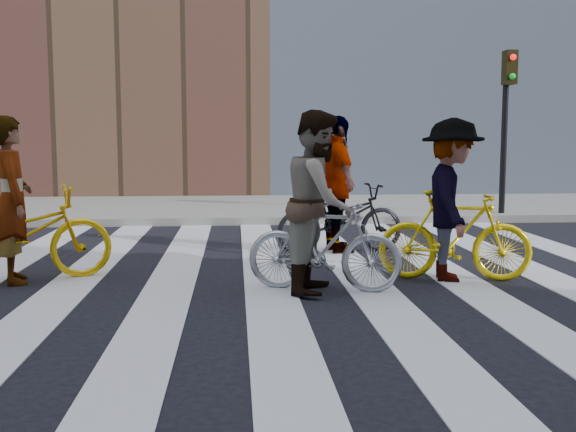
{
  "coord_description": "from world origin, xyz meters",
  "views": [
    {
      "loc": [
        -0.91,
        -7.63,
        1.63
      ],
      "look_at": [
        -0.29,
        0.3,
        0.71
      ],
      "focal_mm": 42.0,
      "sensor_mm": 36.0,
      "label": 1
    }
  ],
  "objects": [
    {
      "name": "rider_rear",
      "position": [
        0.53,
        1.85,
        0.98
      ],
      "size": [
        0.68,
        1.22,
        1.96
      ],
      "primitive_type": "imported",
      "rotation": [
        0.0,
        0.0,
        1.76
      ],
      "color": "slate",
      "rests_on": "ground"
    },
    {
      "name": "ground",
      "position": [
        0.0,
        0.0,
        0.0
      ],
      "size": [
        100.0,
        100.0,
        0.0
      ],
      "primitive_type": "plane",
      "color": "black",
      "rests_on": "ground"
    },
    {
      "name": "rider_mid",
      "position": [
        -0.03,
        -0.58,
        0.96
      ],
      "size": [
        0.97,
        1.11,
        1.93
      ],
      "primitive_type": "imported",
      "rotation": [
        0.0,
        0.0,
        1.28
      ],
      "color": "slate",
      "rests_on": "ground"
    },
    {
      "name": "zebra_crosswalk",
      "position": [
        0.0,
        0.0,
        0.01
      ],
      "size": [
        8.25,
        10.0,
        0.01
      ],
      "color": "silver",
      "rests_on": "ground"
    },
    {
      "name": "sidewalk_far",
      "position": [
        0.0,
        7.5,
        0.07
      ],
      "size": [
        100.0,
        5.0,
        0.15
      ],
      "primitive_type": "cube",
      "color": "gray",
      "rests_on": "ground"
    },
    {
      "name": "bike_yellow_right",
      "position": [
        1.6,
        -0.15,
        0.52
      ],
      "size": [
        1.8,
        0.84,
        1.04
      ],
      "primitive_type": "imported",
      "rotation": [
        0.0,
        0.0,
        1.36
      ],
      "color": "yellow",
      "rests_on": "ground"
    },
    {
      "name": "traffic_signal",
      "position": [
        4.4,
        5.32,
        2.28
      ],
      "size": [
        0.22,
        0.42,
        3.33
      ],
      "color": "black",
      "rests_on": "ground"
    },
    {
      "name": "bike_silver_mid",
      "position": [
        0.02,
        -0.58,
        0.5
      ],
      "size": [
        1.72,
        0.93,
        1.0
      ],
      "primitive_type": "imported",
      "rotation": [
        0.0,
        0.0,
        1.28
      ],
      "color": "#ADAFB7",
      "rests_on": "ground"
    },
    {
      "name": "bike_yellow_left",
      "position": [
        -3.38,
        0.12,
        0.55
      ],
      "size": [
        2.2,
        1.45,
        1.09
      ],
      "primitive_type": "imported",
      "rotation": [
        0.0,
        0.0,
        1.96
      ],
      "color": "yellow",
      "rests_on": "ground"
    },
    {
      "name": "rider_left",
      "position": [
        -3.43,
        0.12,
        0.94
      ],
      "size": [
        0.68,
        0.81,
        1.88
      ],
      "primitive_type": "imported",
      "rotation": [
        0.0,
        0.0,
        1.96
      ],
      "color": "slate",
      "rests_on": "ground"
    },
    {
      "name": "bike_dark_rear",
      "position": [
        0.58,
        1.85,
        0.49
      ],
      "size": [
        1.97,
        1.0,
        0.99
      ],
      "primitive_type": "imported",
      "rotation": [
        0.0,
        0.0,
        1.76
      ],
      "color": "black",
      "rests_on": "ground"
    },
    {
      "name": "rider_right",
      "position": [
        1.55,
        -0.15,
        0.93
      ],
      "size": [
        0.93,
        1.32,
        1.86
      ],
      "primitive_type": "imported",
      "rotation": [
        0.0,
        0.0,
        1.36
      ],
      "color": "slate",
      "rests_on": "ground"
    }
  ]
}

